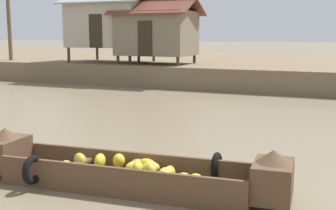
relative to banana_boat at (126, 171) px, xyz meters
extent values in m
plane|color=#7A6B51|center=(0.56, 4.70, -0.32)|extent=(300.00, 300.00, 0.00)
cube|color=#756047|center=(0.56, 23.19, 0.23)|extent=(160.00, 20.00, 1.09)
cube|color=brown|center=(-0.01, -0.01, -0.26)|extent=(4.51, 1.41, 0.12)
cube|color=brown|center=(-0.05, 0.48, 0.01)|extent=(4.43, 0.45, 0.40)
cube|color=brown|center=(0.03, -0.49, 0.01)|extent=(4.43, 0.45, 0.40)
cube|color=brown|center=(2.51, 0.20, 0.10)|extent=(0.68, 0.94, 0.59)
cone|color=brown|center=(2.51, 0.20, 0.49)|extent=(0.60, 0.60, 0.20)
cube|color=brown|center=(-2.52, -0.21, 0.10)|extent=(0.68, 0.94, 0.59)
cone|color=brown|center=(-2.52, -0.21, 0.49)|extent=(0.60, 0.60, 0.20)
cube|color=brown|center=(-0.95, -0.08, 0.03)|extent=(0.28, 0.96, 0.05)
torus|color=black|center=(1.43, 0.72, 0.05)|extent=(0.16, 0.53, 0.52)
torus|color=black|center=(-1.44, -0.73, 0.05)|extent=(0.16, 0.53, 0.52)
ellipsoid|color=yellow|center=(0.76, -0.01, 0.06)|extent=(0.31, 0.37, 0.18)
ellipsoid|color=yellow|center=(1.11, -0.07, 0.02)|extent=(0.31, 0.26, 0.22)
ellipsoid|color=yellow|center=(0.26, -0.08, 0.12)|extent=(0.27, 0.34, 0.23)
ellipsoid|color=yellow|center=(-1.08, -0.29, 0.03)|extent=(0.30, 0.33, 0.21)
ellipsoid|color=gold|center=(0.47, -0.02, 0.08)|extent=(0.33, 0.35, 0.26)
ellipsoid|color=yellow|center=(0.19, -0.07, 0.10)|extent=(0.39, 0.40, 0.22)
ellipsoid|color=yellow|center=(0.78, 0.12, 0.04)|extent=(0.28, 0.32, 0.22)
ellipsoid|color=gold|center=(-1.06, 0.12, 0.04)|extent=(0.39, 0.35, 0.27)
ellipsoid|color=gold|center=(0.10, 0.29, 0.05)|extent=(0.35, 0.26, 0.20)
ellipsoid|color=yellow|center=(-0.54, 0.00, 0.11)|extent=(0.24, 0.35, 0.27)
ellipsoid|color=yellow|center=(0.25, 0.29, 0.07)|extent=(0.35, 0.21, 0.22)
ellipsoid|color=yellow|center=(-0.28, 0.23, 0.09)|extent=(0.27, 0.29, 0.26)
ellipsoid|color=yellow|center=(0.43, 0.11, 0.08)|extent=(0.36, 0.33, 0.20)
ellipsoid|color=yellow|center=(1.30, 0.01, 0.01)|extent=(0.34, 0.31, 0.19)
cylinder|color=#4C3826|center=(-11.53, 14.22, 1.20)|extent=(0.16, 0.16, 0.86)
cylinder|color=#4C3826|center=(-7.60, 14.22, 1.20)|extent=(0.16, 0.16, 0.86)
cylinder|color=#4C3826|center=(-11.53, 17.19, 1.20)|extent=(0.16, 0.16, 0.86)
cylinder|color=#4C3826|center=(-7.60, 17.19, 1.20)|extent=(0.16, 0.16, 0.86)
cube|color=#B2A893|center=(-9.57, 15.70, 2.90)|extent=(4.33, 3.37, 2.54)
cube|color=#2D2319|center=(-9.57, 14.00, 2.53)|extent=(0.80, 0.04, 1.80)
cylinder|color=#4C3826|center=(-8.26, 14.10, 1.01)|extent=(0.16, 0.16, 0.46)
cylinder|color=#4C3826|center=(-4.80, 14.10, 1.01)|extent=(0.16, 0.16, 0.46)
cylinder|color=#4C3826|center=(-8.26, 16.53, 1.01)|extent=(0.16, 0.16, 0.46)
cylinder|color=#4C3826|center=(-4.80, 16.53, 1.01)|extent=(0.16, 0.16, 0.46)
cube|color=#7A6B56|center=(-6.53, 15.32, 2.41)|extent=(3.86, 2.83, 2.34)
cube|color=#2D2319|center=(-6.53, 13.88, 2.14)|extent=(0.80, 0.04, 1.80)
cube|color=brown|center=(-6.53, 14.61, 3.85)|extent=(4.56, 1.90, 1.01)
cube|color=brown|center=(-6.53, 16.02, 3.85)|extent=(4.56, 1.90, 1.01)
cylinder|color=brown|center=(-16.23, 14.73, 3.64)|extent=(0.24, 0.24, 5.74)
camera|label=1|loc=(3.65, -6.55, 2.37)|focal=47.18mm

